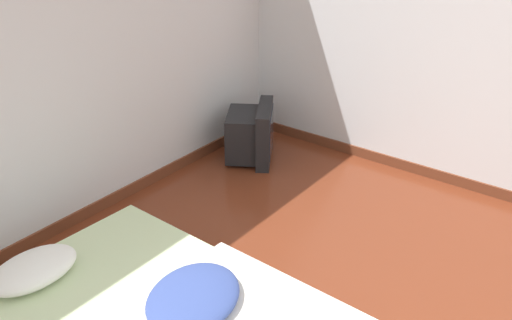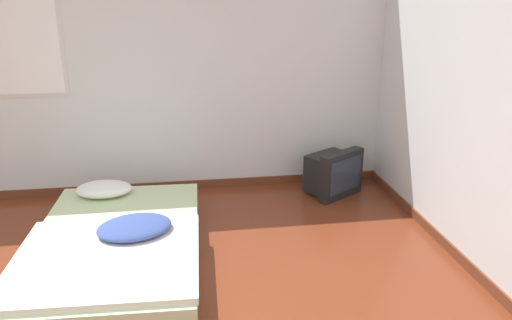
% 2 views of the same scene
% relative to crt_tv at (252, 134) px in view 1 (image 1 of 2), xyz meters
% --- Properties ---
extents(crt_tv, '(0.64, 0.60, 0.49)m').
position_rel_crt_tv_xyz_m(crt_tv, '(0.00, 0.00, 0.00)').
color(crt_tv, black).
rests_on(crt_tv, ground_plane).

